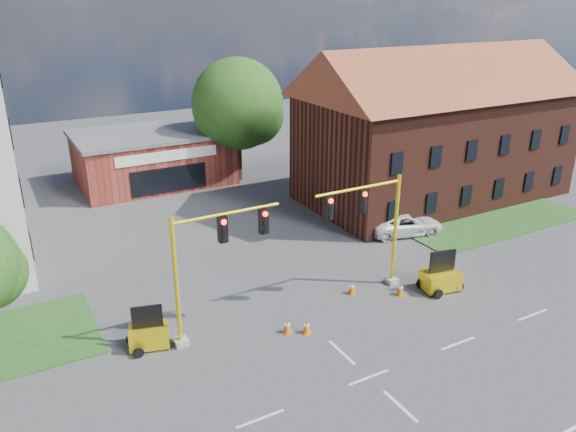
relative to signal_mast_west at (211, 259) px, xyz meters
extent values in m
plane|color=#424144|center=(4.36, -6.00, -3.92)|extent=(120.00, 120.00, 0.00)
cube|color=#21471A|center=(22.36, 3.00, -3.88)|extent=(14.00, 4.00, 0.08)
cube|color=maroon|center=(4.36, 24.00, -1.92)|extent=(12.00, 8.00, 4.00)
cube|color=#5A5A5C|center=(4.36, 24.00, 0.23)|extent=(12.40, 8.40, 0.30)
cube|color=silver|center=(4.36, 19.95, -0.72)|extent=(8.00, 0.10, 0.80)
cube|color=black|center=(4.36, 19.95, -2.62)|extent=(6.00, 0.10, 2.00)
cube|color=#451D14|center=(22.36, 10.00, 0.08)|extent=(20.00, 10.00, 8.00)
cylinder|color=#362613|center=(10.86, 21.00, -1.63)|extent=(0.44, 0.44, 4.58)
sphere|color=#1E4716|center=(10.86, 21.00, 2.54)|extent=(7.50, 7.50, 7.50)
sphere|color=#1E4716|center=(12.35, 21.30, 1.49)|extent=(5.25, 5.25, 5.25)
cube|color=#979692|center=(-1.64, 0.00, -3.77)|extent=(0.60, 0.60, 0.30)
cylinder|color=yellow|center=(-1.64, 0.00, -0.82)|extent=(0.20, 0.20, 6.20)
cylinder|color=yellow|center=(0.86, 0.00, 1.98)|extent=(5.00, 0.14, 0.14)
cube|color=black|center=(0.61, 0.00, 1.28)|extent=(0.40, 0.32, 1.20)
cube|color=black|center=(2.61, 0.00, 1.28)|extent=(0.40, 0.32, 1.20)
sphere|color=#FF0C07|center=(0.61, -0.18, 1.68)|extent=(0.24, 0.24, 0.24)
cube|color=#979692|center=(10.36, 0.00, -3.77)|extent=(0.60, 0.60, 0.30)
cylinder|color=yellow|center=(10.36, 0.00, -0.82)|extent=(0.20, 0.20, 6.20)
cylinder|color=yellow|center=(7.86, 0.00, 1.98)|extent=(5.00, 0.14, 0.14)
cube|color=black|center=(8.11, 0.00, 1.28)|extent=(0.40, 0.32, 1.20)
cube|color=black|center=(6.11, 0.00, 1.28)|extent=(0.40, 0.32, 1.20)
sphere|color=#FF0C07|center=(8.11, -0.18, 1.68)|extent=(0.24, 0.24, 0.24)
cube|color=yellow|center=(-2.91, 0.60, -3.39)|extent=(1.97, 1.58, 0.86)
cube|color=black|center=(-2.91, 0.60, -2.39)|extent=(1.32, 0.48, 1.05)
cube|color=yellow|center=(12.15, -1.82, -3.34)|extent=(2.12, 1.62, 0.96)
cube|color=black|center=(12.15, -1.82, -2.22)|extent=(1.48, 0.42, 1.17)
cube|color=orange|center=(3.79, -1.93, -3.90)|extent=(0.38, 0.38, 0.04)
cone|color=orange|center=(3.79, -1.93, -3.57)|extent=(0.40, 0.40, 0.70)
cylinder|color=silver|center=(3.79, -1.93, -3.50)|extent=(0.27, 0.27, 0.09)
cube|color=orange|center=(3.01, -1.46, -3.90)|extent=(0.38, 0.38, 0.04)
cone|color=orange|center=(3.01, -1.46, -3.57)|extent=(0.40, 0.40, 0.70)
cylinder|color=silver|center=(3.01, -1.46, -3.50)|extent=(0.27, 0.27, 0.09)
cube|color=orange|center=(9.92, -1.25, -3.90)|extent=(0.38, 0.38, 0.04)
cone|color=orange|center=(9.92, -1.25, -3.57)|extent=(0.40, 0.40, 0.70)
cylinder|color=silver|center=(9.92, -1.25, -3.50)|extent=(0.27, 0.27, 0.09)
cube|color=orange|center=(7.78, 0.10, -3.90)|extent=(0.38, 0.38, 0.04)
cone|color=orange|center=(7.78, 0.10, -3.57)|extent=(0.40, 0.40, 0.70)
cylinder|color=silver|center=(7.78, 0.10, -3.50)|extent=(0.27, 0.27, 0.09)
imported|color=white|center=(15.49, 5.05, -3.23)|extent=(5.41, 3.49, 1.39)
camera|label=1|loc=(-7.86, -21.06, 10.77)|focal=35.00mm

